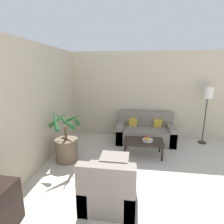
{
  "coord_description": "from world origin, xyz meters",
  "views": [
    {
      "loc": [
        -1.0,
        1.08,
        2.13
      ],
      "look_at": [
        -1.67,
        5.74,
        1.0
      ],
      "focal_mm": 28.0,
      "sensor_mm": 36.0,
      "label": 1
    }
  ],
  "objects": [
    {
      "name": "armchair",
      "position": [
        -1.39,
        3.5,
        0.27
      ],
      "size": [
        0.85,
        0.84,
        0.85
      ],
      "color": "gray",
      "rests_on": "ground_plane"
    },
    {
      "name": "coffee_table",
      "position": [
        -0.8,
        5.27,
        0.35
      ],
      "size": [
        0.98,
        0.57,
        0.4
      ],
      "color": "black",
      "rests_on": "ground_plane"
    },
    {
      "name": "floor_lamp",
      "position": [
        0.99,
        6.31,
        1.39
      ],
      "size": [
        0.27,
        0.27,
        1.68
      ],
      "color": "#2D2823",
      "rests_on": "ground_plane"
    },
    {
      "name": "fruit_bowl",
      "position": [
        -0.7,
        5.25,
        0.42
      ],
      "size": [
        0.26,
        0.26,
        0.05
      ],
      "color": "beige",
      "rests_on": "coffee_table"
    },
    {
      "name": "sofa_loveseat",
      "position": [
        -0.71,
        6.19,
        0.29
      ],
      "size": [
        1.69,
        0.85,
        0.86
      ],
      "color": "gray",
      "rests_on": "ground_plane"
    },
    {
      "name": "ottoman",
      "position": [
        -1.41,
        4.35,
        0.2
      ],
      "size": [
        0.59,
        0.47,
        0.4
      ],
      "color": "gray",
      "rests_on": "ground_plane"
    },
    {
      "name": "orange_fruit",
      "position": [
        -0.72,
        5.17,
        0.49
      ],
      "size": [
        0.08,
        0.08,
        0.08
      ],
      "color": "orange",
      "rests_on": "fruit_bowl"
    },
    {
      "name": "wall_back",
      "position": [
        0.0,
        6.68,
        1.35
      ],
      "size": [
        7.76,
        0.06,
        2.7
      ],
      "color": "beige",
      "rests_on": "ground_plane"
    },
    {
      "name": "apple_green",
      "position": [
        -0.69,
        5.25,
        0.48
      ],
      "size": [
        0.07,
        0.07,
        0.07
      ],
      "color": "olive",
      "rests_on": "fruit_bowl"
    },
    {
      "name": "potted_palm",
      "position": [
        -2.62,
        4.75,
        0.4
      ],
      "size": [
        0.79,
        0.77,
        1.31
      ],
      "color": "brown",
      "rests_on": "ground_plane"
    },
    {
      "name": "apple_red",
      "position": [
        -0.71,
        5.33,
        0.48
      ],
      "size": [
        0.08,
        0.08,
        0.08
      ],
      "color": "red",
      "rests_on": "fruit_bowl"
    }
  ]
}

